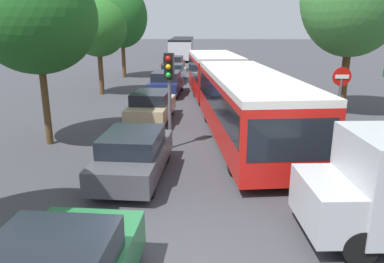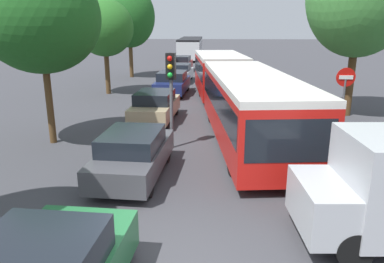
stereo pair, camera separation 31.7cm
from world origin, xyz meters
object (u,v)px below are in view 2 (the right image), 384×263
object	(u,v)px
no_entry_sign	(344,93)
tree_left_mid	(40,18)
queued_car_red	(181,64)
tree_left_distant	(130,18)
city_bus_rear	(191,47)
queued_car_silver	(180,72)
articulated_bus	(234,87)
traffic_light	(171,79)
queued_car_navy	(172,83)
tree_left_far	(105,28)
queued_car_graphite	(133,154)
queued_car_tan	(155,106)

from	to	relation	value
no_entry_sign	tree_left_mid	distance (m)	11.25
queued_car_red	tree_left_distant	xyz separation A→B (m)	(-3.79, -4.10, 4.01)
tree_left_mid	tree_left_distant	world-z (taller)	tree_left_distant
city_bus_rear	queued_car_silver	bearing A→B (deg)	-179.22
city_bus_rear	no_entry_sign	distance (m)	35.00
articulated_bus	city_bus_rear	size ratio (longest dim) A/B	1.50
traffic_light	tree_left_mid	distance (m)	5.04
no_entry_sign	tree_left_mid	xyz separation A→B (m)	(-10.91, -0.62, 2.68)
city_bus_rear	queued_car_navy	size ratio (longest dim) A/B	2.72
traffic_light	tree_left_far	world-z (taller)	tree_left_far
city_bus_rear	queued_car_red	size ratio (longest dim) A/B	2.81
queued_car_graphite	queued_car_navy	world-z (taller)	queued_car_navy
city_bus_rear	queued_car_navy	xyz separation A→B (m)	(0.09, -24.72, -0.72)
queued_car_tan	queued_car_navy	size ratio (longest dim) A/B	0.96
articulated_bus	tree_left_mid	world-z (taller)	tree_left_mid
queued_car_graphite	queued_car_silver	bearing A→B (deg)	4.20
queued_car_graphite	tree_left_mid	bearing A→B (deg)	53.90
queued_car_tan	traffic_light	distance (m)	4.37
articulated_bus	tree_left_distant	bearing A→B (deg)	-156.47
city_bus_rear	tree_left_far	xyz separation A→B (m)	(-4.04, -24.66, 2.62)
articulated_bus	queued_car_graphite	world-z (taller)	articulated_bus
articulated_bus	tree_left_mid	size ratio (longest dim) A/B	2.70
tree_left_far	articulated_bus	bearing A→B (deg)	-38.26
city_bus_rear	tree_left_distant	xyz separation A→B (m)	(-4.02, -17.09, 3.27)
city_bus_rear	traffic_light	bearing A→B (deg)	-177.89
queued_car_tan	queued_car_silver	xyz separation A→B (m)	(0.19, 12.20, -0.02)
queued_car_tan	tree_left_far	xyz separation A→B (m)	(-4.00, 6.77, 3.36)
queued_car_navy	traffic_light	world-z (taller)	traffic_light
tree_left_far	tree_left_distant	xyz separation A→B (m)	(0.02, 7.58, 0.65)
queued_car_graphite	no_entry_sign	size ratio (longest dim) A/B	1.47
queued_car_graphite	city_bus_rear	bearing A→B (deg)	4.30
city_bus_rear	articulated_bus	bearing A→B (deg)	-172.98
queued_car_tan	traffic_light	xyz separation A→B (m)	(1.14, -3.83, 1.79)
tree_left_distant	tree_left_mid	bearing A→B (deg)	-88.26
queued_car_tan	queued_car_silver	distance (m)	12.20
traffic_light	queued_car_red	bearing A→B (deg)	-169.45
traffic_light	no_entry_sign	distance (m)	6.45
queued_car_silver	no_entry_sign	size ratio (longest dim) A/B	1.42
queued_car_silver	tree_left_mid	size ratio (longest dim) A/B	0.61
queued_car_navy	queued_car_red	xyz separation A→B (m)	(-0.32, 11.73, -0.02)
city_bus_rear	queued_car_graphite	world-z (taller)	city_bus_rear
tree_left_mid	tree_left_distant	xyz separation A→B (m)	(-0.54, 17.74, 0.16)
queued_car_tan	tree_left_mid	world-z (taller)	tree_left_mid
queued_car_tan	queued_car_red	xyz separation A→B (m)	(-0.19, 18.45, 0.01)
queued_car_tan	tree_left_mid	size ratio (longest dim) A/B	0.63
city_bus_rear	queued_car_tan	bearing A→B (deg)	-179.75
articulated_bus	queued_car_graphite	bearing A→B (deg)	-30.56
queued_car_silver	traffic_light	size ratio (longest dim) A/B	1.17
queued_car_silver	tree_left_far	world-z (taller)	tree_left_far
no_entry_sign	tree_left_far	distance (m)	15.08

